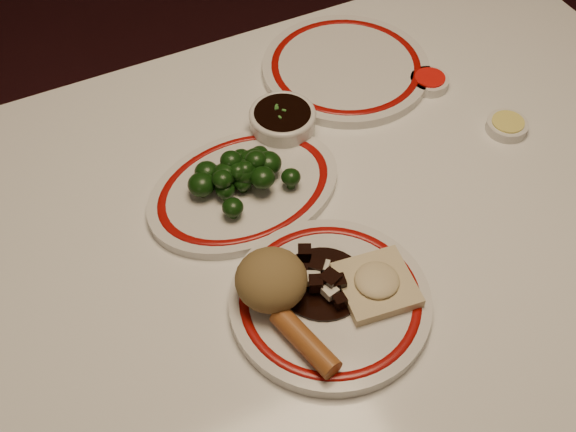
# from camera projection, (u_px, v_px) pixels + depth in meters

# --- Properties ---
(ground) EXTENTS (7.00, 7.00, 0.00)m
(ground) POSITION_uv_depth(u_px,v_px,m) (332.00, 427.00, 1.60)
(ground) COLOR black
(ground) RESTS_ON ground
(dining_table) EXTENTS (1.20, 0.90, 0.75)m
(dining_table) POSITION_uv_depth(u_px,v_px,m) (353.00, 250.00, 1.09)
(dining_table) COLOR white
(dining_table) RESTS_ON ground
(main_plate) EXTENTS (0.29, 0.29, 0.02)m
(main_plate) POSITION_uv_depth(u_px,v_px,m) (330.00, 301.00, 0.91)
(main_plate) COLOR silver
(main_plate) RESTS_ON dining_table
(rice_mound) EXTENTS (0.09, 0.09, 0.07)m
(rice_mound) POSITION_uv_depth(u_px,v_px,m) (271.00, 280.00, 0.89)
(rice_mound) COLOR olive
(rice_mound) RESTS_ON main_plate
(spring_roll) EXTENTS (0.05, 0.10, 0.03)m
(spring_roll) POSITION_uv_depth(u_px,v_px,m) (305.00, 341.00, 0.85)
(spring_roll) COLOR #9E5927
(spring_roll) RESTS_ON main_plate
(fried_wonton) EXTENTS (0.10, 0.10, 0.03)m
(fried_wonton) POSITION_uv_depth(u_px,v_px,m) (376.00, 283.00, 0.91)
(fried_wonton) COLOR beige
(fried_wonton) RESTS_ON main_plate
(stirfry_heap) EXTENTS (0.11, 0.11, 0.03)m
(stirfry_heap) POSITION_uv_depth(u_px,v_px,m) (322.00, 280.00, 0.91)
(stirfry_heap) COLOR black
(stirfry_heap) RESTS_ON main_plate
(broccoli_plate) EXTENTS (0.32, 0.28, 0.02)m
(broccoli_plate) POSITION_uv_depth(u_px,v_px,m) (244.00, 189.00, 1.04)
(broccoli_plate) COLOR silver
(broccoli_plate) RESTS_ON dining_table
(broccoli_pile) EXTENTS (0.15, 0.11, 0.05)m
(broccoli_pile) POSITION_uv_depth(u_px,v_px,m) (241.00, 172.00, 1.02)
(broccoli_pile) COLOR #23471C
(broccoli_pile) RESTS_ON broccoli_plate
(soy_bowl) EXTENTS (0.10, 0.10, 0.04)m
(soy_bowl) POSITION_uv_depth(u_px,v_px,m) (282.00, 123.00, 1.11)
(soy_bowl) COLOR silver
(soy_bowl) RESTS_ON dining_table
(sweet_sour_dish) EXTENTS (0.06, 0.06, 0.02)m
(sweet_sour_dish) POSITION_uv_depth(u_px,v_px,m) (429.00, 82.00, 1.19)
(sweet_sour_dish) COLOR silver
(sweet_sour_dish) RESTS_ON dining_table
(mustard_dish) EXTENTS (0.06, 0.06, 0.02)m
(mustard_dish) POSITION_uv_depth(u_px,v_px,m) (507.00, 126.00, 1.12)
(mustard_dish) COLOR silver
(mustard_dish) RESTS_ON dining_table
(far_plate) EXTENTS (0.32, 0.32, 0.02)m
(far_plate) POSITION_uv_depth(u_px,v_px,m) (346.00, 68.00, 1.21)
(far_plate) COLOR silver
(far_plate) RESTS_ON dining_table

